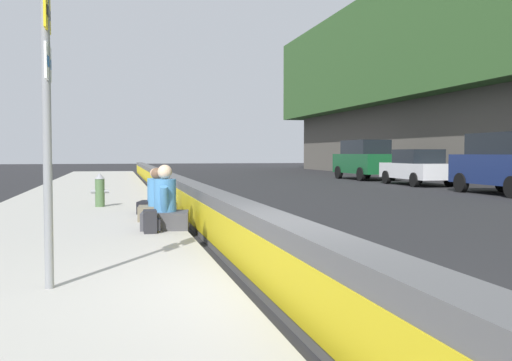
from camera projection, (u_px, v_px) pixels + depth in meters
ground_plane at (285, 301)px, 5.91m from camera, size 160.00×160.00×0.00m
sidewalk_strip at (9, 311)px, 5.28m from camera, size 80.00×4.40×0.14m
jersey_barrier at (284, 261)px, 5.89m from camera, size 76.00×0.45×0.85m
route_sign_post at (47, 83)px, 5.80m from camera, size 0.44×0.09×3.60m
fire_hydrant at (100, 189)px, 14.87m from camera, size 0.26×0.46×0.88m
seated_person_foreground at (165, 209)px, 10.51m from camera, size 0.83×0.94×1.18m
seated_person_middle at (157, 204)px, 11.90m from camera, size 0.73×0.84×1.09m
seated_person_rear at (155, 199)px, 13.28m from camera, size 0.80×0.88×1.04m
backpack at (151, 222)px, 9.99m from camera, size 0.32×0.28×0.40m
parked_car_third at (508, 163)px, 21.01m from camera, size 4.83×2.12×2.28m
parked_car_fourth at (417, 167)px, 27.32m from camera, size 4.53×2.02×1.71m
parked_car_midline at (364, 159)px, 33.10m from camera, size 4.84×2.15×2.28m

